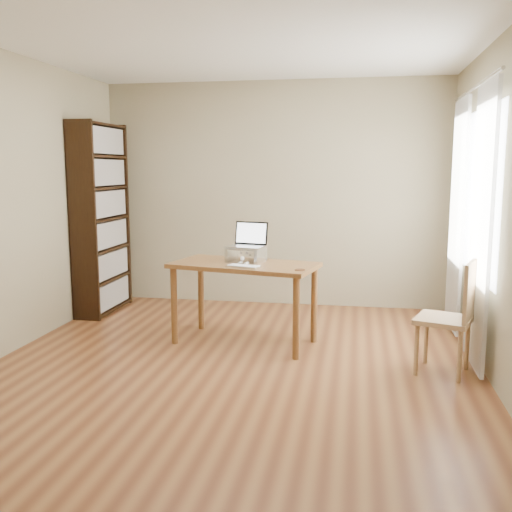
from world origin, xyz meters
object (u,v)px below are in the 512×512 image
at_px(keyboard, 244,266).
at_px(chair, 453,313).
at_px(laptop, 247,241).
at_px(cat, 250,255).
at_px(desk, 244,275).
at_px(bookshelf, 101,219).

xyz_separation_m(keyboard, chair, (1.73, -0.27, -0.27)).
bearing_deg(laptop, keyboard, -71.80).
xyz_separation_m(cat, chair, (1.74, -0.60, -0.32)).
height_order(desk, cat, cat).
bearing_deg(bookshelf, laptop, -22.99).
xyz_separation_m(desk, laptop, (-0.00, 0.14, 0.30)).
relative_size(bookshelf, desk, 1.49).
bearing_deg(chair, cat, -179.82).
distance_m(desk, laptop, 0.33).
xyz_separation_m(desk, cat, (0.03, 0.11, 0.16)).
relative_size(bookshelf, cat, 4.52).
distance_m(bookshelf, keyboard, 2.18).
bearing_deg(bookshelf, keyboard, -31.36).
xyz_separation_m(desk, keyboard, (0.04, -0.22, 0.12)).
xyz_separation_m(bookshelf, keyboard, (1.84, -1.12, -0.29)).
relative_size(bookshelf, keyboard, 6.66).
relative_size(bookshelf, laptop, 5.78).
distance_m(bookshelf, cat, 2.01).
relative_size(desk, chair, 1.55).
bearing_deg(chair, laptop, 179.71).
height_order(bookshelf, chair, bookshelf).
relative_size(laptop, cat, 0.78).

